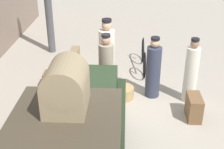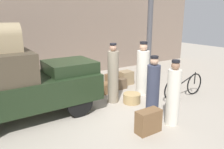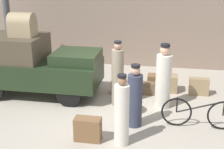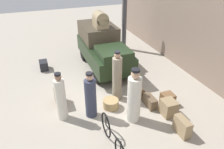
% 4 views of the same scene
% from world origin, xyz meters
% --- Properties ---
extents(ground_plane, '(30.00, 30.00, 0.00)m').
position_xyz_m(ground_plane, '(0.00, 0.00, 0.00)').
color(ground_plane, '#A89E8E').
extents(station_building_facade, '(16.00, 0.15, 4.50)m').
position_xyz_m(station_building_facade, '(0.00, 4.08, 2.25)').
color(station_building_facade, gray).
rests_on(station_building_facade, ground).
extents(canopy_pillar_right, '(0.24, 0.24, 3.39)m').
position_xyz_m(canopy_pillar_right, '(3.74, 2.42, 1.70)').
color(canopy_pillar_right, '#4C4C51').
rests_on(canopy_pillar_right, ground).
extents(truck, '(3.76, 1.59, 1.82)m').
position_xyz_m(truck, '(-2.33, 0.68, 0.98)').
color(truck, black).
rests_on(truck, ground).
extents(bicycle, '(1.85, 0.04, 0.80)m').
position_xyz_m(bicycle, '(2.51, -0.64, 0.38)').
color(bicycle, black).
rests_on(bicycle, ground).
extents(wicker_basket, '(0.54, 0.54, 0.30)m').
position_xyz_m(wicker_basket, '(0.78, -0.06, 0.15)').
color(wicker_basket, tan).
rests_on(wicker_basket, ground).
extents(porter_lifting_near_truck, '(0.43, 0.43, 1.82)m').
position_xyz_m(porter_lifting_near_truck, '(1.60, 0.40, 0.83)').
color(porter_lifting_near_truck, silver).
rests_on(porter_lifting_near_truck, ground).
extents(porter_standing_middle, '(0.37, 0.37, 1.59)m').
position_xyz_m(porter_standing_middle, '(0.94, -0.80, 0.73)').
color(porter_standing_middle, '#33384C').
rests_on(porter_standing_middle, ground).
extents(porter_with_bicycle, '(0.34, 0.34, 1.86)m').
position_xyz_m(porter_with_bicycle, '(0.33, 0.34, 0.87)').
color(porter_with_bicycle, gray).
rests_on(porter_with_bicycle, ground).
extents(porter_carrying_trunk, '(0.33, 0.33, 1.65)m').
position_xyz_m(porter_carrying_trunk, '(0.75, -1.70, 0.76)').
color(porter_carrying_trunk, silver).
rests_on(porter_carrying_trunk, ground).
extents(trunk_large_brown, '(0.60, 0.30, 0.55)m').
position_xyz_m(trunk_large_brown, '(-0.03, -1.68, 0.28)').
color(trunk_large_brown, brown).
rests_on(trunk_large_brown, ground).
extents(trunk_wicker_pale, '(0.41, 0.42, 0.41)m').
position_xyz_m(trunk_wicker_pale, '(1.29, 1.88, 0.20)').
color(trunk_wicker_pale, brown).
rests_on(trunk_wicker_pale, ground).
extents(trunk_umber_medium, '(0.50, 0.44, 0.53)m').
position_xyz_m(trunk_umber_medium, '(1.79, 1.59, 0.26)').
color(trunk_umber_medium, '#937A56').
rests_on(trunk_umber_medium, ground).
extents(suitcase_tan_flat, '(0.59, 0.25, 0.53)m').
position_xyz_m(suitcase_tan_flat, '(2.68, 1.47, 0.27)').
color(suitcase_tan_flat, '#937A56').
rests_on(suitcase_tan_flat, ground).
extents(trunk_barrel_dark, '(0.74, 0.29, 0.45)m').
position_xyz_m(trunk_barrel_dark, '(0.40, 1.11, 0.22)').
color(trunk_barrel_dark, brown).
rests_on(trunk_barrel_dark, ground).
extents(suitcase_black_upright, '(0.62, 0.26, 0.38)m').
position_xyz_m(suitcase_black_upright, '(1.18, 1.24, 0.19)').
color(suitcase_black_upright, brown).
rests_on(suitcase_black_upright, ground).
extents(trunk_on_truck_roof, '(0.71, 0.55, 0.69)m').
position_xyz_m(trunk_on_truck_roof, '(-2.54, 0.68, 2.14)').
color(trunk_on_truck_roof, '#9E8966').
rests_on(trunk_on_truck_roof, truck).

